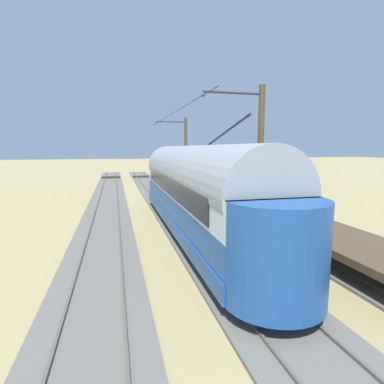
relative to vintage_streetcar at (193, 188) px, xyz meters
The scene contains 8 objects.
ground_plane 2.47m from the vintage_streetcar, 90.00° to the left, with size 220.00×220.00×0.00m, color tan.
track_streetcar_siding 4.88m from the vintage_streetcar, behind, with size 2.80×80.00×0.18m.
track_adjacent_siding 2.31m from the vintage_streetcar, 90.00° to the left, with size 2.80×80.00×0.18m.
track_third_siding 4.88m from the vintage_streetcar, ahead, with size 2.80×80.00×0.18m.
vintage_streetcar is the anchor object (origin of this frame).
catenary_pole_foreground 13.67m from the vintage_streetcar, 101.09° to the right, with size 2.92×0.28×6.92m.
catenary_pole_mid_near 3.36m from the vintage_streetcar, 148.41° to the left, with size 2.92×0.28×6.92m.
overhead_wire_run 7.69m from the vintage_streetcar, 90.99° to the right, with size 2.71×18.96×0.18m.
Camera 1 is at (3.68, 13.28, 4.18)m, focal length 28.48 mm.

